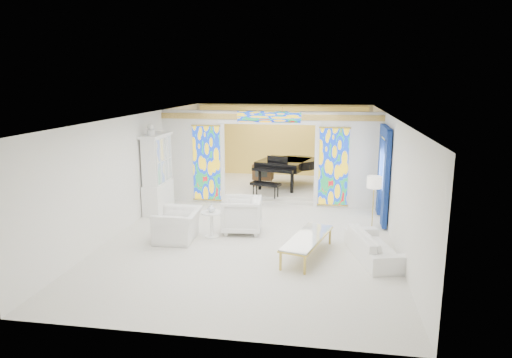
% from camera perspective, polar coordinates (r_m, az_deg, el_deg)
% --- Properties ---
extents(floor, '(12.00, 12.00, 0.00)m').
position_cam_1_polar(floor, '(12.98, 0.46, -5.41)').
color(floor, white).
rests_on(floor, ground).
extents(ceiling, '(7.00, 12.00, 0.02)m').
position_cam_1_polar(ceiling, '(12.40, 0.49, 7.92)').
color(ceiling, white).
rests_on(ceiling, wall_back).
extents(wall_back, '(7.00, 0.02, 3.00)m').
position_cam_1_polar(wall_back, '(18.48, 3.29, 4.66)').
color(wall_back, white).
rests_on(wall_back, floor).
extents(wall_front, '(7.00, 0.02, 3.00)m').
position_cam_1_polar(wall_front, '(6.94, -7.10, -8.42)').
color(wall_front, white).
rests_on(wall_front, floor).
extents(wall_left, '(0.02, 12.00, 3.00)m').
position_cam_1_polar(wall_left, '(13.57, -14.30, 1.52)').
color(wall_left, white).
rests_on(wall_left, floor).
extents(wall_right, '(0.02, 12.00, 3.00)m').
position_cam_1_polar(wall_right, '(12.57, 16.45, 0.57)').
color(wall_right, white).
rests_on(wall_right, floor).
extents(partition_wall, '(7.00, 0.22, 3.00)m').
position_cam_1_polar(partition_wall, '(14.52, 1.67, 3.20)').
color(partition_wall, white).
rests_on(partition_wall, floor).
extents(stained_glass_left, '(0.90, 0.04, 2.40)m').
position_cam_1_polar(stained_glass_left, '(14.87, -6.18, 1.97)').
color(stained_glass_left, gold).
rests_on(stained_glass_left, partition_wall).
extents(stained_glass_right, '(0.90, 0.04, 2.40)m').
position_cam_1_polar(stained_glass_right, '(14.36, 9.66, 1.50)').
color(stained_glass_right, gold).
rests_on(stained_glass_right, partition_wall).
extents(stained_glass_transom, '(2.00, 0.04, 0.34)m').
position_cam_1_polar(stained_glass_transom, '(14.28, 1.64, 7.76)').
color(stained_glass_transom, gold).
rests_on(stained_glass_transom, partition_wall).
extents(alcove_platform, '(6.80, 3.80, 0.18)m').
position_cam_1_polar(alcove_platform, '(16.87, 2.57, -0.93)').
color(alcove_platform, white).
rests_on(alcove_platform, floor).
extents(gold_curtain_back, '(6.70, 0.10, 2.90)m').
position_cam_1_polar(gold_curtain_back, '(18.36, 3.25, 4.61)').
color(gold_curtain_back, '#EBC252').
rests_on(gold_curtain_back, wall_back).
extents(chandelier, '(0.48, 0.48, 0.30)m').
position_cam_1_polar(chandelier, '(16.37, 3.31, 7.37)').
color(chandelier, gold).
rests_on(chandelier, ceiling).
extents(blue_drapes, '(0.14, 1.85, 2.65)m').
position_cam_1_polar(blue_drapes, '(13.23, 15.68, 1.52)').
color(blue_drapes, navy).
rests_on(blue_drapes, wall_right).
extents(china_cabinet, '(0.56, 1.46, 2.72)m').
position_cam_1_polar(china_cabinet, '(14.06, -12.22, 0.62)').
color(china_cabinet, white).
rests_on(china_cabinet, floor).
extents(armchair_left, '(1.09, 1.23, 0.77)m').
position_cam_1_polar(armchair_left, '(11.63, -9.71, -5.71)').
color(armchair_left, white).
rests_on(armchair_left, floor).
extents(armchair_right, '(1.12, 1.09, 0.93)m').
position_cam_1_polar(armchair_right, '(12.04, -1.84, -4.51)').
color(armchair_right, white).
rests_on(armchair_right, floor).
extents(sofa, '(1.29, 2.17, 0.59)m').
position_cam_1_polar(sofa, '(10.69, 14.57, -8.07)').
color(sofa, silver).
rests_on(sofa, floor).
extents(side_table, '(0.61, 0.61, 0.67)m').
position_cam_1_polar(side_table, '(11.71, -5.57, -5.20)').
color(side_table, white).
rests_on(side_table, floor).
extents(vase, '(0.22, 0.22, 0.21)m').
position_cam_1_polar(vase, '(11.61, -5.60, -3.60)').
color(vase, silver).
rests_on(vase, side_table).
extents(coffee_table, '(1.17, 2.20, 0.47)m').
position_cam_1_polar(coffee_table, '(10.48, 6.44, -7.39)').
color(coffee_table, silver).
rests_on(coffee_table, floor).
extents(floor_lamp, '(0.43, 0.43, 1.54)m').
position_cam_1_polar(floor_lamp, '(12.05, 14.55, -0.73)').
color(floor_lamp, gold).
rests_on(floor_lamp, floor).
extents(grand_piano, '(2.39, 3.13, 1.20)m').
position_cam_1_polar(grand_piano, '(16.36, 4.08, 1.85)').
color(grand_piano, black).
rests_on(grand_piano, alcove_platform).
extents(tv_console, '(0.75, 0.55, 0.80)m').
position_cam_1_polar(tv_console, '(16.43, 0.88, 0.89)').
color(tv_console, brown).
rests_on(tv_console, alcove_platform).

